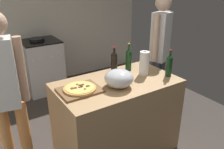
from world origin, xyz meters
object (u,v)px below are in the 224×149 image
(wine_bottle_dark, at_px, (169,65))
(wine_bottle_amber, at_px, (129,59))
(wine_bottle_clear, at_px, (114,61))
(person_in_red, at_px, (160,50))
(mixing_bowl, at_px, (119,78))
(stove, at_px, (43,66))
(pizza, at_px, (80,88))
(paper_towel_roll, at_px, (144,63))
(person_in_stripes, at_px, (7,93))

(wine_bottle_dark, bearing_deg, wine_bottle_amber, 124.37)
(wine_bottle_clear, xyz_separation_m, person_in_red, (0.82, 0.11, -0.03))
(mixing_bowl, xyz_separation_m, stove, (-0.14, 2.17, -0.53))
(pizza, relative_size, mixing_bowl, 1.08)
(person_in_red, bearing_deg, mixing_bowl, -155.21)
(pizza, relative_size, wine_bottle_amber, 0.98)
(wine_bottle_dark, xyz_separation_m, person_in_red, (0.37, 0.53, -0.02))
(wine_bottle_dark, bearing_deg, stove, 108.73)
(paper_towel_roll, height_order, person_in_red, person_in_red)
(pizza, xyz_separation_m, wine_bottle_dark, (1.00, -0.20, 0.10))
(pizza, height_order, person_in_stripes, person_in_stripes)
(paper_towel_roll, bearing_deg, person_in_red, 31.25)
(paper_towel_roll, bearing_deg, mixing_bowl, -165.00)
(wine_bottle_amber, xyz_separation_m, person_in_stripes, (-1.35, 0.00, -0.07))
(paper_towel_roll, bearing_deg, pizza, 179.33)
(wine_bottle_amber, distance_m, person_in_stripes, 1.35)
(wine_bottle_clear, bearing_deg, stove, 99.76)
(pizza, bearing_deg, paper_towel_roll, -0.67)
(wine_bottle_amber, bearing_deg, person_in_stripes, 179.98)
(mixing_bowl, xyz_separation_m, person_in_red, (0.99, 0.46, 0.02))
(paper_towel_roll, height_order, wine_bottle_clear, wine_bottle_clear)
(pizza, height_order, person_in_red, person_in_red)
(person_in_stripes, bearing_deg, mixing_bowl, -17.52)
(pizza, height_order, mixing_bowl, mixing_bowl)
(person_in_red, bearing_deg, paper_towel_roll, -148.75)
(wine_bottle_amber, relative_size, stove, 0.34)
(wine_bottle_clear, xyz_separation_m, person_in_stripes, (-1.17, -0.03, -0.06))
(pizza, xyz_separation_m, mixing_bowl, (0.38, -0.12, 0.06))
(pizza, bearing_deg, mixing_bowl, -17.97)
(pizza, bearing_deg, person_in_stripes, 162.76)
(mixing_bowl, height_order, wine_bottle_amber, wine_bottle_amber)
(wine_bottle_dark, distance_m, person_in_red, 0.65)
(stove, height_order, person_in_red, person_in_red)
(mixing_bowl, bearing_deg, person_in_stripes, 162.48)
(person_in_stripes, bearing_deg, pizza, -17.24)
(paper_towel_roll, relative_size, wine_bottle_clear, 0.89)
(pizza, relative_size, wine_bottle_dark, 1.05)
(pizza, height_order, wine_bottle_dark, wine_bottle_dark)
(paper_towel_roll, distance_m, stove, 2.21)
(stove, height_order, person_in_stripes, person_in_stripes)
(wine_bottle_dark, distance_m, person_in_stripes, 1.67)
(wine_bottle_amber, height_order, stove, wine_bottle_amber)
(wine_bottle_amber, distance_m, wine_bottle_clear, 0.18)
(wine_bottle_clear, height_order, person_in_red, person_in_red)
(wine_bottle_amber, distance_m, wine_bottle_dark, 0.47)
(paper_towel_roll, bearing_deg, wine_bottle_clear, 136.88)
(mixing_bowl, relative_size, wine_bottle_amber, 0.90)
(stove, relative_size, person_in_stripes, 0.57)
(person_in_red, bearing_deg, pizza, -166.28)
(mixing_bowl, xyz_separation_m, paper_towel_roll, (0.42, 0.11, 0.04))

